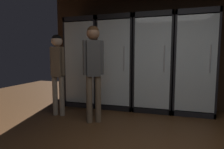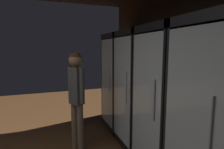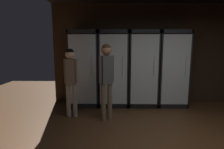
# 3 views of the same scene
# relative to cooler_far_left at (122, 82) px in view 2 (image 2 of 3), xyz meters

# --- Properties ---
(wall_back) EXTENTS (6.00, 0.06, 2.80)m
(wall_back) POSITION_rel_cooler_far_left_xyz_m (2.06, 0.32, 0.40)
(wall_back) COLOR #382619
(wall_back) RESTS_ON ground
(cooler_far_left) EXTENTS (0.78, 0.67, 2.04)m
(cooler_far_left) POSITION_rel_cooler_far_left_xyz_m (0.00, 0.00, 0.00)
(cooler_far_left) COLOR black
(cooler_far_left) RESTS_ON ground
(cooler_left) EXTENTS (0.78, 0.67, 2.04)m
(cooler_left) POSITION_rel_cooler_far_left_xyz_m (0.80, 0.00, 0.01)
(cooler_left) COLOR black
(cooler_left) RESTS_ON ground
(cooler_center) EXTENTS (0.78, 0.67, 2.04)m
(cooler_center) POSITION_rel_cooler_far_left_xyz_m (1.59, -0.00, -0.00)
(cooler_center) COLOR black
(cooler_center) RESTS_ON ground
(cooler_right) EXTENTS (0.78, 0.67, 2.04)m
(cooler_right) POSITION_rel_cooler_far_left_xyz_m (2.39, -0.00, -0.00)
(cooler_right) COLOR black
(cooler_right) RESTS_ON ground
(shopper_near) EXTENTS (0.32, 0.25, 1.68)m
(shopper_near) POSITION_rel_cooler_far_left_xyz_m (0.65, -1.11, 0.06)
(shopper_near) COLOR #72604C
(shopper_near) RESTS_ON ground
(shopper_far) EXTENTS (0.30, 0.21, 1.58)m
(shopper_far) POSITION_rel_cooler_far_left_xyz_m (-0.16, -0.95, -0.01)
(shopper_far) COLOR gray
(shopper_far) RESTS_ON ground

